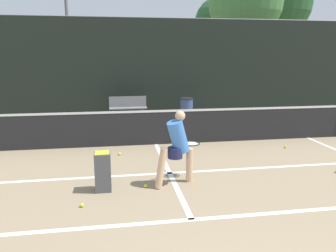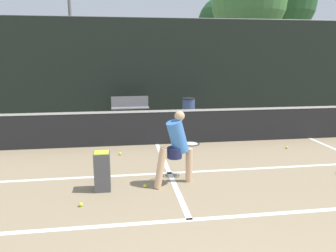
% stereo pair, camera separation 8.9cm
% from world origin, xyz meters
% --- Properties ---
extents(court_baseline_near, '(11.00, 0.10, 0.01)m').
position_xyz_m(court_baseline_near, '(0.00, 3.28, 0.00)').
color(court_baseline_near, white).
rests_on(court_baseline_near, ground).
extents(court_service_line, '(8.25, 0.10, 0.01)m').
position_xyz_m(court_service_line, '(0.00, 5.27, 0.00)').
color(court_service_line, white).
rests_on(court_service_line, ground).
extents(court_center_mark, '(0.10, 4.26, 0.01)m').
position_xyz_m(court_center_mark, '(0.00, 5.41, 0.00)').
color(court_center_mark, white).
rests_on(court_center_mark, ground).
extents(net, '(11.09, 0.09, 1.07)m').
position_xyz_m(net, '(0.00, 7.53, 0.51)').
color(net, slate).
rests_on(net, ground).
extents(fence_back, '(24.00, 0.06, 3.82)m').
position_xyz_m(fence_back, '(0.00, 12.08, 1.90)').
color(fence_back, black).
rests_on(fence_back, ground).
extents(player_practicing, '(1.04, 0.83, 1.40)m').
position_xyz_m(player_practicing, '(0.05, 4.68, 0.76)').
color(player_practicing, '#DBAD84').
rests_on(player_practicing, ground).
extents(tennis_ball_scattered_1, '(0.07, 0.07, 0.07)m').
position_xyz_m(tennis_ball_scattered_1, '(-1.64, 3.97, 0.03)').
color(tennis_ball_scattered_1, '#D1E033').
rests_on(tennis_ball_scattered_1, ground).
extents(tennis_ball_scattered_2, '(0.07, 0.07, 0.07)m').
position_xyz_m(tennis_ball_scattered_2, '(-0.56, 4.60, 0.03)').
color(tennis_ball_scattered_2, '#D1E033').
rests_on(tennis_ball_scattered_2, ground).
extents(tennis_ball_scattered_3, '(0.07, 0.07, 0.07)m').
position_xyz_m(tennis_ball_scattered_3, '(-1.00, 6.69, 0.03)').
color(tennis_ball_scattered_3, '#D1E033').
rests_on(tennis_ball_scattered_3, ground).
extents(tennis_ball_scattered_4, '(0.07, 0.07, 0.07)m').
position_xyz_m(tennis_ball_scattered_4, '(3.31, 6.63, 0.03)').
color(tennis_ball_scattered_4, '#D1E033').
rests_on(tennis_ball_scattered_4, ground).
extents(ball_hopper, '(0.28, 0.28, 0.71)m').
position_xyz_m(ball_hopper, '(-1.32, 4.60, 0.37)').
color(ball_hopper, '#4C4C51').
rests_on(ball_hopper, ground).
extents(courtside_bench, '(1.41, 0.41, 0.86)m').
position_xyz_m(courtside_bench, '(-0.59, 11.27, 0.46)').
color(courtside_bench, slate).
rests_on(courtside_bench, ground).
extents(trash_bin, '(0.50, 0.50, 0.80)m').
position_xyz_m(trash_bin, '(1.62, 11.06, 0.40)').
color(trash_bin, '#384C7F').
rests_on(trash_bin, ground).
extents(parked_car, '(1.64, 4.46, 1.51)m').
position_xyz_m(parked_car, '(-4.47, 15.27, 0.64)').
color(parked_car, '#B7B7BC').
rests_on(parked_car, ground).
extents(floodlight_mast, '(1.10, 0.24, 7.55)m').
position_xyz_m(floodlight_mast, '(-3.22, 15.99, 4.88)').
color(floodlight_mast, slate).
rests_on(floodlight_mast, ground).
extents(tree_west, '(3.64, 3.64, 6.40)m').
position_xyz_m(tree_west, '(6.37, 21.84, 4.56)').
color(tree_west, brown).
rests_on(tree_west, ground).
extents(tree_mid, '(4.22, 4.22, 7.42)m').
position_xyz_m(tree_mid, '(6.48, 17.77, 5.29)').
color(tree_mid, brown).
rests_on(tree_mid, ground).
extents(tree_east, '(4.38, 4.38, 7.71)m').
position_xyz_m(tree_east, '(8.92, 19.01, 5.50)').
color(tree_east, brown).
rests_on(tree_east, ground).
extents(building_far, '(36.00, 2.40, 4.70)m').
position_xyz_m(building_far, '(0.00, 25.63, 2.35)').
color(building_far, beige).
rests_on(building_far, ground).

